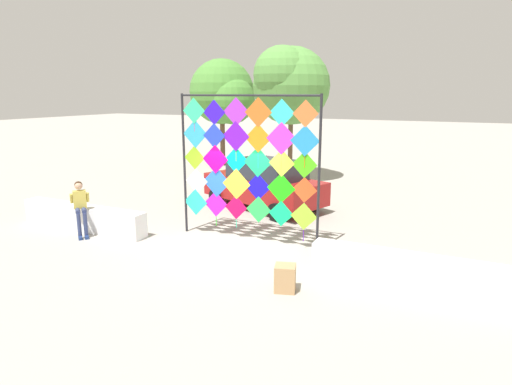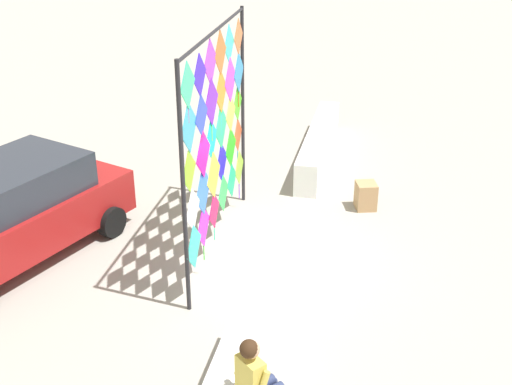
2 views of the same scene
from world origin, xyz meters
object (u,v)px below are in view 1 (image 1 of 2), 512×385
Objects in this scene: tree_palm_like at (222,94)px; tree_far_right at (289,82)px; kite_display_rack at (247,159)px; seated_vendor at (80,204)px; cardboard_box_large at (285,278)px; parked_car at (265,184)px.

tree_palm_like is 5.55m from tree_far_right.
kite_display_rack is at bearing -75.51° from tree_far_right.
seated_vendor is (-4.53, -1.69, -1.39)m from kite_display_rack.
seated_vendor is 6.81m from cardboard_box_large.
cardboard_box_large is (6.72, -0.85, -0.66)m from seated_vendor.
tree_far_right is (4.96, -2.43, 0.56)m from tree_palm_like.
kite_display_rack is 13.41m from tree_palm_like.
tree_far_right is (-4.45, 11.29, 4.28)m from cardboard_box_large.
tree_far_right is (-1.17, 5.19, 3.68)m from parked_car.
cardboard_box_large is 17.04m from tree_palm_like.
tree_far_right is at bearing 102.66° from parked_car.
kite_display_rack is 5.03m from seated_vendor.
tree_palm_like is (-9.41, 13.72, 3.72)m from cardboard_box_large.
tree_palm_like is (-7.22, 11.17, 1.67)m from kite_display_rack.
parked_car is (-1.09, 3.55, -1.45)m from kite_display_rack.
tree_far_right reaches higher than cardboard_box_large.
seated_vendor is at bearing -123.24° from parked_car.
tree_palm_like is (-2.69, 12.87, 3.06)m from seated_vendor.
parked_car is 0.82× the size of tree_palm_like.
seated_vendor is 13.50m from tree_palm_like.
tree_far_right is at bearing -26.10° from tree_palm_like.
tree_far_right is at bearing 104.49° from kite_display_rack.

